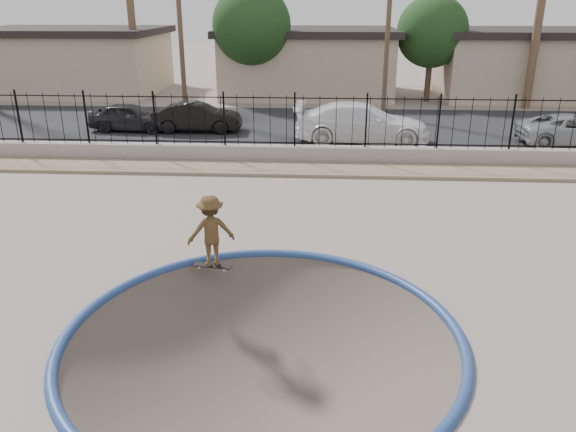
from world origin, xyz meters
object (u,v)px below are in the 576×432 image
(skateboard, at_px, (213,266))
(car_b, at_px, (197,117))
(car_c, at_px, (362,123))
(skater, at_px, (211,235))
(car_a, at_px, (131,117))
(car_d, at_px, (575,130))

(skateboard, xyz_separation_m, car_b, (-3.17, 13.40, 0.61))
(skateboard, distance_m, car_c, 12.46)
(skater, xyz_separation_m, skateboard, (0.00, 0.00, -0.72))
(car_b, bearing_deg, skateboard, -168.97)
(car_a, relative_size, car_b, 0.93)
(car_a, height_order, car_c, car_c)
(car_c, bearing_deg, car_d, -87.76)
(skater, relative_size, car_a, 0.44)
(car_d, bearing_deg, car_a, 82.45)
(car_a, distance_m, car_d, 18.58)
(car_a, xyz_separation_m, car_c, (10.08, -1.60, 0.18))
(skater, distance_m, car_d, 17.09)
(skateboard, bearing_deg, car_c, 80.68)
(car_b, xyz_separation_m, car_c, (7.10, -1.60, 0.15))
(car_c, bearing_deg, car_a, 83.23)
(skateboard, bearing_deg, car_d, 52.78)
(skateboard, bearing_deg, skater, -80.90)
(car_b, bearing_deg, skater, -168.97)
(car_a, bearing_deg, car_d, -91.52)
(skateboard, xyz_separation_m, car_d, (12.36, 11.80, 0.58))
(car_c, height_order, car_d, car_c)
(car_c, xyz_separation_m, car_d, (8.43, 0.00, -0.18))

